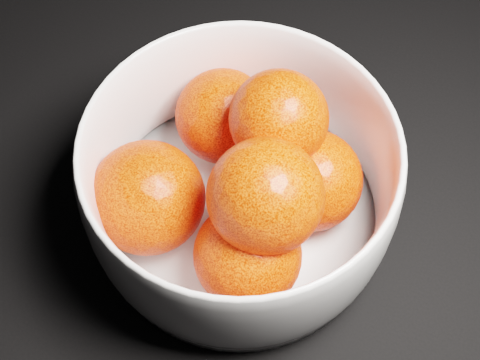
% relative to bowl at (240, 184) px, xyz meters
% --- Properties ---
extents(bowl, '(0.24, 0.24, 0.11)m').
position_rel_bowl_xyz_m(bowl, '(0.00, 0.00, 0.00)').
color(bowl, silver).
rests_on(bowl, ground).
extents(orange_pile, '(0.19, 0.18, 0.13)m').
position_rel_bowl_xyz_m(orange_pile, '(-0.00, -0.00, 0.01)').
color(orange_pile, '#FF350C').
rests_on(orange_pile, bowl).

